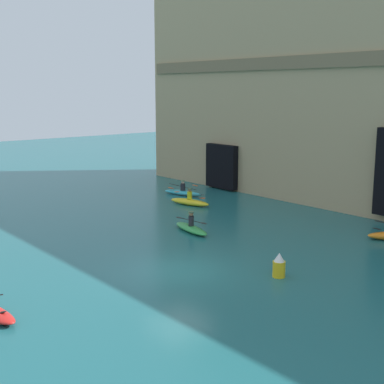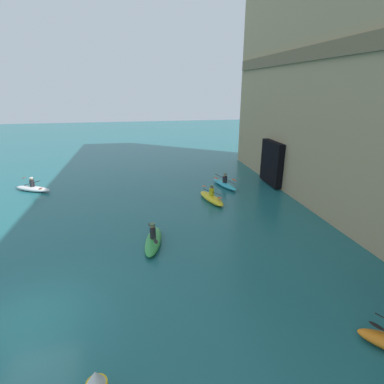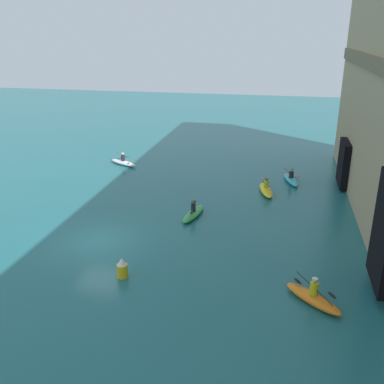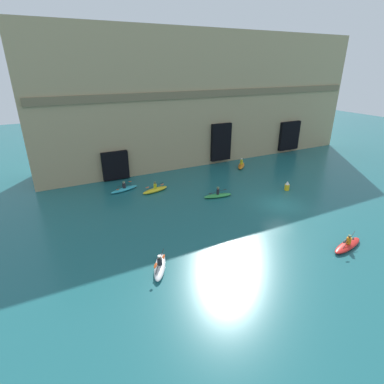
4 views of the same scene
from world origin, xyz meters
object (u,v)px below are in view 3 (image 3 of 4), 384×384
(kayak_white, at_px, (123,162))
(marker_buoy, at_px, (122,268))
(kayak_green, at_px, (193,213))
(kayak_yellow, at_px, (266,190))
(kayak_cyan, at_px, (291,179))
(kayak_orange, at_px, (313,297))

(kayak_white, distance_m, marker_buoy, 18.16)
(kayak_green, distance_m, kayak_yellow, 6.61)
(kayak_cyan, height_order, marker_buoy, kayak_cyan)
(kayak_orange, height_order, kayak_green, kayak_orange)
(kayak_white, bearing_deg, kayak_cyan, 20.92)
(marker_buoy, bearing_deg, kayak_orange, 88.33)
(kayak_green, height_order, kayak_cyan, kayak_green)
(kayak_yellow, bearing_deg, kayak_white, 57.07)
(kayak_cyan, xyz_separation_m, kayak_yellow, (2.82, -1.74, 0.01))
(kayak_orange, bearing_deg, kayak_white, -7.18)
(kayak_orange, relative_size, marker_buoy, 2.58)
(kayak_cyan, bearing_deg, kayak_white, 68.36)
(kayak_white, bearing_deg, kayak_yellow, 7.72)
(kayak_orange, distance_m, kayak_yellow, 13.18)
(kayak_yellow, bearing_deg, kayak_cyan, -45.28)
(kayak_white, bearing_deg, kayak_orange, -21.98)
(kayak_green, bearing_deg, kayak_orange, -129.09)
(kayak_green, relative_size, kayak_cyan, 0.94)
(kayak_cyan, xyz_separation_m, marker_buoy, (15.48, -7.69, 0.24))
(kayak_yellow, xyz_separation_m, marker_buoy, (12.66, -5.95, 0.22))
(kayak_green, xyz_separation_m, kayak_cyan, (-7.93, 5.92, 0.01))
(kayak_cyan, relative_size, kayak_yellow, 1.04)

